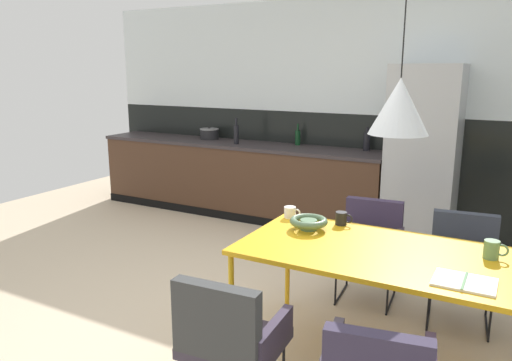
% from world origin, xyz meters
% --- Properties ---
extents(ground_plane, '(9.16, 9.16, 0.00)m').
position_xyz_m(ground_plane, '(0.00, 0.00, 0.00)').
color(ground_plane, beige).
extents(back_wall_splashback_dark, '(7.05, 0.12, 1.31)m').
position_xyz_m(back_wall_splashback_dark, '(0.00, 2.85, 0.66)').
color(back_wall_splashback_dark, black).
rests_on(back_wall_splashback_dark, ground).
extents(back_wall_panel_upper, '(7.05, 0.12, 1.31)m').
position_xyz_m(back_wall_panel_upper, '(0.00, 2.85, 1.97)').
color(back_wall_panel_upper, silver).
rests_on(back_wall_panel_upper, back_wall_splashback_dark).
extents(kitchen_counter, '(3.82, 0.63, 0.92)m').
position_xyz_m(kitchen_counter, '(-1.48, 2.49, 0.46)').
color(kitchen_counter, '#472E1E').
rests_on(kitchen_counter, ground).
extents(refrigerator_column, '(0.69, 0.60, 1.87)m').
position_xyz_m(refrigerator_column, '(0.78, 2.49, 0.94)').
color(refrigerator_column, '#ADAFB2').
rests_on(refrigerator_column, ground).
extents(dining_table, '(1.80, 0.91, 0.75)m').
position_xyz_m(dining_table, '(1.04, 0.07, 0.71)').
color(dining_table, gold).
rests_on(dining_table, ground).
extents(armchair_facing_counter, '(0.52, 0.51, 0.79)m').
position_xyz_m(armchair_facing_counter, '(0.69, 0.97, 0.51)').
color(armchair_facing_counter, '#3A3240').
rests_on(armchair_facing_counter, ground).
extents(armchair_far_side, '(0.52, 0.50, 0.83)m').
position_xyz_m(armchair_far_side, '(0.47, -0.84, 0.52)').
color(armchair_far_side, '#3A3240').
rests_on(armchair_far_side, ground).
extents(armchair_head_of_table, '(0.53, 0.52, 0.79)m').
position_xyz_m(armchair_head_of_table, '(1.39, 0.92, 0.50)').
color(armchair_head_of_table, '#3A3240').
rests_on(armchair_head_of_table, ground).
extents(fruit_bowl, '(0.26, 0.26, 0.08)m').
position_xyz_m(fruit_bowl, '(0.45, 0.23, 0.81)').
color(fruit_bowl, '#4C704C').
rests_on(fruit_bowl, dining_table).
extents(open_book, '(0.31, 0.24, 0.02)m').
position_xyz_m(open_book, '(1.49, -0.18, 0.76)').
color(open_book, white).
rests_on(open_book, dining_table).
extents(mug_glass_clear, '(0.12, 0.08, 0.09)m').
position_xyz_m(mug_glass_clear, '(0.62, 0.44, 0.80)').
color(mug_glass_clear, black).
rests_on(mug_glass_clear, dining_table).
extents(mug_tall_blue, '(0.13, 0.09, 0.11)m').
position_xyz_m(mug_tall_blue, '(1.59, 0.25, 0.81)').
color(mug_tall_blue, '#5B8456').
rests_on(mug_tall_blue, dining_table).
extents(mug_dark_espresso, '(0.13, 0.09, 0.08)m').
position_xyz_m(mug_dark_espresso, '(0.23, 0.42, 0.79)').
color(mug_dark_espresso, white).
rests_on(mug_dark_espresso, dining_table).
extents(cooking_pot, '(0.25, 0.25, 0.16)m').
position_xyz_m(cooking_pot, '(-1.96, 2.60, 0.99)').
color(cooking_pot, black).
rests_on(cooking_pot, kitchen_counter).
extents(bottle_vinegar_dark, '(0.08, 0.08, 0.27)m').
position_xyz_m(bottle_vinegar_dark, '(0.13, 2.67, 1.03)').
color(bottle_vinegar_dark, black).
rests_on(bottle_vinegar_dark, kitchen_counter).
extents(bottle_spice_small, '(0.06, 0.06, 0.32)m').
position_xyz_m(bottle_spice_small, '(-1.42, 2.40, 1.05)').
color(bottle_spice_small, black).
rests_on(bottle_spice_small, kitchen_counter).
extents(bottle_oil_tall, '(0.06, 0.06, 0.26)m').
position_xyz_m(bottle_oil_tall, '(-0.72, 2.69, 1.02)').
color(bottle_oil_tall, '#0F3319').
rests_on(bottle_oil_tall, kitchen_counter).
extents(pendant_lamp_over_table_near, '(0.34, 0.34, 1.12)m').
position_xyz_m(pendant_lamp_over_table_near, '(1.04, 0.10, 1.62)').
color(pendant_lamp_over_table_near, black).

